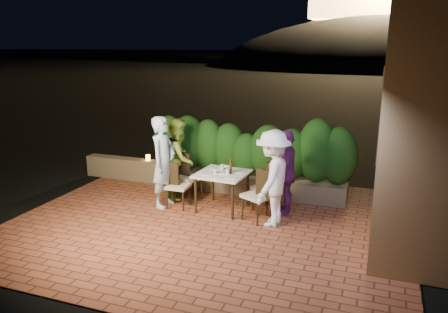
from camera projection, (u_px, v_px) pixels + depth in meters
The scene contains 31 objects.
ground at pixel (198, 234), 7.55m from camera, with size 400.00×400.00×0.00m, color black.
terrace_floor at pixel (209, 226), 8.02m from camera, with size 7.00×6.00×0.15m, color brown.
building_wall at pixel (433, 83), 7.54m from camera, with size 1.60×5.00×5.00m, color olive.
window_pane at pixel (382, 114), 7.47m from camera, with size 0.08×1.00×1.40m, color black.
window_frame at pixel (382, 114), 7.47m from camera, with size 0.06×1.15×1.55m, color black.
planter at pixel (248, 184), 9.52m from camera, with size 4.20×0.55×0.40m, color brown.
hedge at pixel (249, 151), 9.33m from camera, with size 4.00×0.70×1.10m, color #153E11, non-canonical shape.
parapet at pixel (129, 169), 10.50m from camera, with size 2.20×0.30×0.50m, color brown.
hill at pixel (378, 95), 62.44m from camera, with size 52.00×40.00×22.00m, color black.
dining_table at pixel (222, 191), 8.52m from camera, with size 0.93×0.93×0.75m, color white, non-canonical shape.
plate_nw at pixel (206, 173), 8.36m from camera, with size 0.22×0.22×0.01m, color white.
plate_sw at pixel (216, 168), 8.73m from camera, with size 0.21×0.21×0.01m, color white.
plate_ne at pixel (231, 177), 8.12m from camera, with size 0.23×0.23×0.01m, color white.
plate_se at pixel (240, 171), 8.49m from camera, with size 0.24×0.24×0.01m, color white.
plate_centre at pixel (222, 173), 8.41m from camera, with size 0.24×0.24×0.01m, color white.
plate_front at pixel (217, 177), 8.11m from camera, with size 0.21×0.21×0.01m, color white.
glass_nw at pixel (215, 171), 8.34m from camera, with size 0.06×0.06×0.10m, color silver.
glass_sw at pixel (222, 167), 8.60m from camera, with size 0.07×0.07×0.11m, color silver.
glass_ne at pixel (228, 172), 8.29m from camera, with size 0.07×0.07×0.11m, color silver.
glass_se at pixel (230, 169), 8.47m from camera, with size 0.07×0.07×0.12m, color silver.
beer_bottle at pixel (231, 165), 8.34m from camera, with size 0.06×0.06×0.32m, color #462B0B, non-canonical shape.
bowl at pixel (225, 167), 8.73m from camera, with size 0.18×0.18×0.04m, color white.
chair_left_front at pixel (178, 185), 8.62m from camera, with size 0.42×0.42×0.91m, color black, non-canonical shape.
chair_left_back at pixel (189, 177), 9.06m from camera, with size 0.45×0.45×0.98m, color black, non-canonical shape.
chair_right_front at pixel (257, 194), 7.95m from camera, with size 0.47×0.47×1.01m, color black, non-canonical shape.
chair_right_back at pixel (267, 187), 8.42m from camera, with size 0.46×0.46×0.98m, color black, non-canonical shape.
diner_blue at pixel (163, 162), 8.58m from camera, with size 0.66×0.43×1.82m, color silver.
diner_green at pixel (179, 158), 9.12m from camera, with size 0.82×0.64×1.68m, color #93C03C.
diner_white at pixel (273, 178), 7.69m from camera, with size 1.12×0.64×1.73m, color white.
diner_purple at pixel (286, 173), 8.20m from camera, with size 0.96×0.40×1.64m, color #612268.
parapet_lamp at pixel (148, 158), 10.24m from camera, with size 0.10×0.10×0.14m, color orange.
Camera 1 is at (2.81, -6.39, 3.17)m, focal length 35.00 mm.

